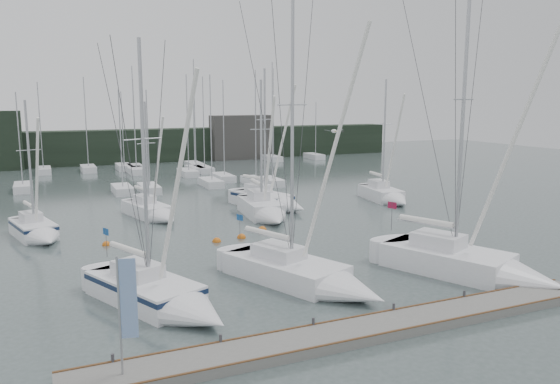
{
  "coord_description": "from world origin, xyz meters",
  "views": [
    {
      "loc": [
        -11.85,
        -22.97,
        9.62
      ],
      "look_at": [
        0.49,
        5.0,
        4.38
      ],
      "focal_mm": 35.0,
      "sensor_mm": 36.0,
      "label": 1
    }
  ],
  "objects_px": {
    "sailboat_near_center": "(316,279)",
    "buoy_d": "(241,238)",
    "sailboat_mid_a": "(38,232)",
    "dock_banner": "(125,305)",
    "sailboat_mid_c": "(265,212)",
    "sailboat_mid_d": "(273,202)",
    "sailboat_mid_b": "(155,213)",
    "sailboat_near_left": "(165,299)",
    "sailboat_mid_e": "(388,196)",
    "buoy_b": "(262,230)",
    "buoy_c": "(106,245)",
    "buoy_a": "(217,242)",
    "sailboat_near_right": "(483,268)"
  },
  "relations": [
    {
      "from": "sailboat_near_center",
      "to": "buoy_d",
      "type": "bearing_deg",
      "value": 67.13
    },
    {
      "from": "buoy_b",
      "to": "buoy_d",
      "type": "relative_size",
      "value": 1.02
    },
    {
      "from": "buoy_b",
      "to": "buoy_c",
      "type": "relative_size",
      "value": 1.12
    },
    {
      "from": "sailboat_mid_c",
      "to": "sailboat_mid_d",
      "type": "relative_size",
      "value": 0.91
    },
    {
      "from": "sailboat_near_center",
      "to": "sailboat_near_right",
      "type": "distance_m",
      "value": 9.22
    },
    {
      "from": "sailboat_mid_e",
      "to": "buoy_a",
      "type": "bearing_deg",
      "value": -151.74
    },
    {
      "from": "sailboat_mid_e",
      "to": "buoy_b",
      "type": "distance_m",
      "value": 15.97
    },
    {
      "from": "sailboat_near_center",
      "to": "sailboat_mid_d",
      "type": "xyz_separation_m",
      "value": [
        6.16,
        20.02,
        0.08
      ]
    },
    {
      "from": "sailboat_near_center",
      "to": "buoy_c",
      "type": "distance_m",
      "value": 15.86
    },
    {
      "from": "sailboat_near_right",
      "to": "buoy_b",
      "type": "relative_size",
      "value": 26.04
    },
    {
      "from": "sailboat_near_center",
      "to": "buoy_d",
      "type": "xyz_separation_m",
      "value": [
        0.05,
        11.34,
        -0.54
      ]
    },
    {
      "from": "sailboat_mid_c",
      "to": "buoy_a",
      "type": "relative_size",
      "value": 19.84
    },
    {
      "from": "sailboat_near_center",
      "to": "sailboat_near_right",
      "type": "relative_size",
      "value": 0.98
    },
    {
      "from": "buoy_c",
      "to": "dock_banner",
      "type": "bearing_deg",
      "value": -94.11
    },
    {
      "from": "sailboat_mid_b",
      "to": "sailboat_mid_d",
      "type": "relative_size",
      "value": 0.77
    },
    {
      "from": "sailboat_near_center",
      "to": "buoy_c",
      "type": "bearing_deg",
      "value": 101.26
    },
    {
      "from": "sailboat_mid_c",
      "to": "dock_banner",
      "type": "distance_m",
      "value": 26.37
    },
    {
      "from": "sailboat_mid_a",
      "to": "sailboat_mid_c",
      "type": "height_order",
      "value": "sailboat_mid_c"
    },
    {
      "from": "sailboat_mid_e",
      "to": "sailboat_mid_d",
      "type": "bearing_deg",
      "value": 178.64
    },
    {
      "from": "sailboat_mid_a",
      "to": "buoy_a",
      "type": "relative_size",
      "value": 17.08
    },
    {
      "from": "sailboat_mid_a",
      "to": "buoy_a",
      "type": "bearing_deg",
      "value": -40.96
    },
    {
      "from": "sailboat_near_right",
      "to": "sailboat_mid_e",
      "type": "height_order",
      "value": "sailboat_near_right"
    },
    {
      "from": "sailboat_mid_a",
      "to": "buoy_b",
      "type": "height_order",
      "value": "sailboat_mid_a"
    },
    {
      "from": "sailboat_near_left",
      "to": "sailboat_mid_b",
      "type": "height_order",
      "value": "sailboat_near_left"
    },
    {
      "from": "buoy_a",
      "to": "buoy_c",
      "type": "xyz_separation_m",
      "value": [
        -6.98,
        2.15,
        0.0
      ]
    },
    {
      "from": "sailboat_near_center",
      "to": "sailboat_mid_b",
      "type": "height_order",
      "value": "sailboat_near_center"
    },
    {
      "from": "sailboat_mid_a",
      "to": "dock_banner",
      "type": "relative_size",
      "value": 2.47
    },
    {
      "from": "sailboat_mid_d",
      "to": "buoy_b",
      "type": "height_order",
      "value": "sailboat_mid_d"
    },
    {
      "from": "sailboat_mid_a",
      "to": "sailboat_near_center",
      "type": "bearing_deg",
      "value": -66.5
    },
    {
      "from": "buoy_b",
      "to": "dock_banner",
      "type": "relative_size",
      "value": 0.15
    },
    {
      "from": "sailboat_mid_d",
      "to": "buoy_d",
      "type": "distance_m",
      "value": 10.64
    },
    {
      "from": "sailboat_mid_a",
      "to": "sailboat_mid_e",
      "type": "relative_size",
      "value": 0.84
    },
    {
      "from": "dock_banner",
      "to": "buoy_d",
      "type": "relative_size",
      "value": 6.75
    },
    {
      "from": "sailboat_mid_c",
      "to": "buoy_a",
      "type": "xyz_separation_m",
      "value": [
        -5.76,
        -5.3,
        -0.61
      ]
    },
    {
      "from": "sailboat_near_right",
      "to": "sailboat_mid_e",
      "type": "relative_size",
      "value": 1.34
    },
    {
      "from": "sailboat_mid_d",
      "to": "buoy_c",
      "type": "height_order",
      "value": "sailboat_mid_d"
    },
    {
      "from": "sailboat_mid_a",
      "to": "sailboat_mid_e",
      "type": "height_order",
      "value": "sailboat_mid_e"
    },
    {
      "from": "sailboat_near_center",
      "to": "buoy_d",
      "type": "height_order",
      "value": "sailboat_near_center"
    },
    {
      "from": "buoy_d",
      "to": "sailboat_near_left",
      "type": "bearing_deg",
      "value": -124.76
    },
    {
      "from": "sailboat_mid_a",
      "to": "dock_banner",
      "type": "bearing_deg",
      "value": -97.57
    },
    {
      "from": "sailboat_near_left",
      "to": "buoy_a",
      "type": "xyz_separation_m",
      "value": [
        5.79,
        10.77,
        -0.57
      ]
    },
    {
      "from": "sailboat_near_left",
      "to": "buoy_d",
      "type": "height_order",
      "value": "sailboat_near_left"
    },
    {
      "from": "sailboat_near_center",
      "to": "sailboat_mid_a",
      "type": "height_order",
      "value": "sailboat_near_center"
    },
    {
      "from": "buoy_a",
      "to": "sailboat_mid_d",
      "type": "bearing_deg",
      "value": 48.34
    },
    {
      "from": "sailboat_mid_b",
      "to": "sailboat_near_left",
      "type": "bearing_deg",
      "value": -114.01
    },
    {
      "from": "sailboat_mid_c",
      "to": "sailboat_mid_d",
      "type": "height_order",
      "value": "sailboat_mid_d"
    },
    {
      "from": "dock_banner",
      "to": "buoy_d",
      "type": "bearing_deg",
      "value": 71.55
    },
    {
      "from": "sailboat_mid_d",
      "to": "buoy_a",
      "type": "height_order",
      "value": "sailboat_mid_d"
    },
    {
      "from": "sailboat_mid_d",
      "to": "dock_banner",
      "type": "bearing_deg",
      "value": -141.98
    },
    {
      "from": "sailboat_near_right",
      "to": "buoy_a",
      "type": "bearing_deg",
      "value": 105.56
    }
  ]
}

